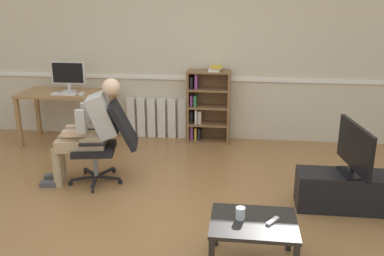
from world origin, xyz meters
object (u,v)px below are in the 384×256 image
at_px(imac_monitor, 68,74).
at_px(office_chair, 108,140).
at_px(bookshelf, 206,106).
at_px(computer_desk, 67,99).
at_px(radiator, 157,118).
at_px(keyboard, 64,94).
at_px(coffee_table, 253,227).
at_px(computer_mouse, 82,94).
at_px(drinking_glass, 240,213).
at_px(spare_remote, 273,221).
at_px(tv_screen, 355,149).
at_px(tv_stand, 349,191).
at_px(person_seated, 90,129).

height_order(imac_monitor, office_chair, imac_monitor).
bearing_deg(bookshelf, imac_monitor, -173.87).
xyz_separation_m(computer_desk, radiator, (1.24, 0.39, -0.35)).
distance_m(keyboard, coffee_table, 3.72).
bearing_deg(computer_mouse, coffee_table, -47.37).
distance_m(keyboard, drinking_glass, 3.61).
xyz_separation_m(keyboard, spare_remote, (2.79, -2.57, -0.36)).
bearing_deg(drinking_glass, radiator, 113.16).
relative_size(imac_monitor, computer_mouse, 4.96).
bearing_deg(bookshelf, radiator, 172.78).
distance_m(keyboard, office_chair, 1.54).
relative_size(radiator, coffee_table, 1.33).
relative_size(imac_monitor, tv_screen, 0.63).
xyz_separation_m(imac_monitor, computer_mouse, (0.26, -0.20, -0.24)).
distance_m(imac_monitor, radiator, 1.45).
height_order(imac_monitor, keyboard, imac_monitor).
distance_m(imac_monitor, drinking_glass, 3.80).
xyz_separation_m(keyboard, drinking_glass, (2.53, -2.55, -0.32)).
xyz_separation_m(keyboard, coffee_table, (2.64, -2.58, -0.43)).
xyz_separation_m(bookshelf, tv_screen, (1.65, -1.94, 0.12)).
height_order(tv_screen, coffee_table, tv_screen).
bearing_deg(keyboard, computer_mouse, 4.54).
height_order(keyboard, coffee_table, keyboard).
relative_size(computer_desk, tv_stand, 1.25).
height_order(tv_stand, coffee_table, coffee_table).
xyz_separation_m(computer_mouse, bookshelf, (1.74, 0.41, -0.23)).
relative_size(bookshelf, spare_remote, 7.61).
xyz_separation_m(imac_monitor, spare_remote, (2.80, -2.79, -0.60)).
distance_m(computer_desk, imac_monitor, 0.36).
distance_m(tv_stand, spare_remote, 1.38).
height_order(tv_stand, spare_remote, spare_remote).
distance_m(office_chair, coffee_table, 2.18).
xyz_separation_m(tv_screen, spare_remote, (-0.85, -1.07, -0.25)).
xyz_separation_m(computer_mouse, drinking_glass, (2.28, -2.57, -0.33)).
xyz_separation_m(computer_desk, imac_monitor, (0.02, 0.08, 0.35)).
height_order(person_seated, coffee_table, person_seated).
bearing_deg(tv_stand, imac_monitor, 154.74).
xyz_separation_m(coffee_table, spare_remote, (0.15, 0.01, 0.06)).
xyz_separation_m(radiator, office_chair, (-0.22, -1.69, 0.22)).
bearing_deg(office_chair, person_seated, -90.00).
xyz_separation_m(office_chair, tv_screen, (2.65, -0.35, 0.14)).
distance_m(bookshelf, office_chair, 1.88).
distance_m(drinking_glass, spare_remote, 0.26).
height_order(radiator, drinking_glass, radiator).
relative_size(office_chair, drinking_glass, 9.52).
relative_size(bookshelf, coffee_table, 1.65).
distance_m(computer_desk, office_chair, 1.66).
xyz_separation_m(drinking_glass, spare_remote, (0.25, -0.02, -0.04)).
xyz_separation_m(computer_desk, tv_stand, (3.66, -1.64, -0.46)).
bearing_deg(radiator, tv_stand, -40.02).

